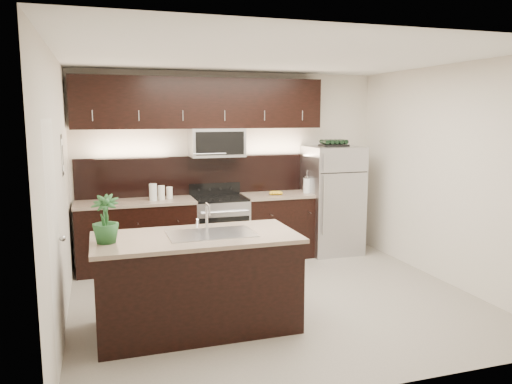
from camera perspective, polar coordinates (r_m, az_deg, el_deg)
ground at (r=5.84m, az=2.26°, el=-12.16°), size 4.50×4.50×0.00m
room_walls at (r=5.39m, az=1.40°, el=4.62°), size 4.52×4.02×2.71m
counter_run at (r=7.14m, az=-5.80°, el=-4.33°), size 3.51×0.65×0.94m
upper_fixtures at (r=7.11m, az=-6.05°, el=9.17°), size 3.49×0.40×1.66m
island at (r=4.99m, az=-6.75°, el=-10.15°), size 1.96×0.96×0.94m
sink_faucet at (r=4.90m, az=-5.15°, el=-4.61°), size 0.84×0.50×0.28m
refrigerator at (r=7.65m, az=8.73°, el=-0.90°), size 0.78×0.71×1.62m
wine_rack at (r=7.56m, az=8.88°, el=5.52°), size 0.40×0.25×0.10m
plant at (r=4.70m, az=-16.85°, el=-2.99°), size 0.30×0.30×0.44m
canisters at (r=6.92m, az=-10.99°, el=-0.05°), size 0.33×0.19×0.23m
french_press at (r=7.45m, az=5.85°, el=0.84°), size 0.11×0.11×0.33m
bananas at (r=7.23m, az=1.85°, el=-0.09°), size 0.24×0.21×0.06m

